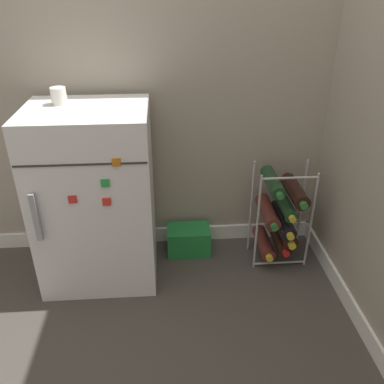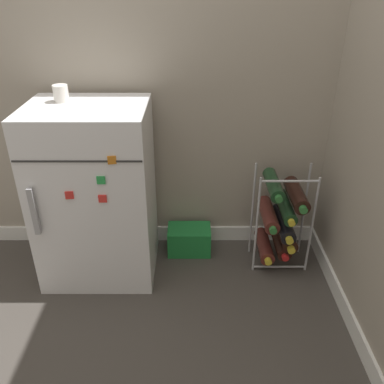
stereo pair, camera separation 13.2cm
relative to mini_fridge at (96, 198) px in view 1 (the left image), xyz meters
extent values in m
plane|color=#423D38|center=(0.19, -0.27, -0.45)|extent=(14.00, 14.00, 0.00)
cube|color=#9E9384|center=(0.19, 0.29, 0.80)|extent=(7.02, 0.06, 2.50)
cube|color=white|center=(0.19, 0.25, -0.40)|extent=(7.02, 0.01, 0.09)
cube|color=white|center=(0.00, 0.00, 0.00)|extent=(0.56, 0.44, 0.90)
cube|color=#2D2D2D|center=(0.00, -0.22, 0.28)|extent=(0.55, 0.00, 0.01)
cube|color=#9E9EA3|center=(-0.22, -0.24, 0.04)|extent=(0.02, 0.02, 0.23)
cube|color=green|center=(0.09, -0.22, 0.19)|extent=(0.04, 0.01, 0.04)
cube|color=red|center=(-0.05, -0.22, 0.12)|extent=(0.04, 0.01, 0.04)
cube|color=orange|center=(0.15, -0.22, 0.29)|extent=(0.04, 0.01, 0.04)
cube|color=red|center=(0.09, -0.22, 0.10)|extent=(0.04, 0.01, 0.04)
cylinder|color=#B2B2B7|center=(0.81, -0.03, -0.17)|extent=(0.01, 0.01, 0.56)
cylinder|color=#B2B2B7|center=(1.09, -0.03, -0.17)|extent=(0.01, 0.01, 0.56)
cylinder|color=#B2B2B7|center=(0.81, 0.13, -0.17)|extent=(0.01, 0.01, 0.56)
cylinder|color=#B2B2B7|center=(1.09, 0.13, -0.17)|extent=(0.01, 0.01, 0.56)
cylinder|color=#B2B2B7|center=(0.95, -0.03, -0.43)|extent=(0.28, 0.01, 0.01)
cylinder|color=#B2B2B7|center=(0.95, -0.03, 0.09)|extent=(0.28, 0.01, 0.01)
cylinder|color=#56231E|center=(0.88, 0.05, -0.35)|extent=(0.08, 0.25, 0.08)
cylinder|color=gold|center=(0.88, -0.09, -0.35)|extent=(0.04, 0.02, 0.04)
cylinder|color=black|center=(0.96, 0.05, -0.32)|extent=(0.07, 0.26, 0.07)
cylinder|color=red|center=(0.96, -0.09, -0.32)|extent=(0.04, 0.02, 0.04)
cylinder|color=black|center=(0.98, 0.05, -0.26)|extent=(0.08, 0.28, 0.08)
cylinder|color=gold|center=(0.98, -0.10, -0.26)|extent=(0.04, 0.02, 0.04)
cylinder|color=black|center=(0.96, 0.05, -0.20)|extent=(0.08, 0.29, 0.08)
cylinder|color=gold|center=(0.96, -0.11, -0.20)|extent=(0.04, 0.02, 0.04)
cylinder|color=#56231E|center=(0.88, 0.05, -0.15)|extent=(0.08, 0.27, 0.08)
cylinder|color=#2D7033|center=(0.88, -0.10, -0.15)|extent=(0.04, 0.02, 0.04)
cylinder|color=#19381E|center=(0.96, 0.05, -0.10)|extent=(0.07, 0.28, 0.07)
cylinder|color=gold|center=(0.96, -0.10, -0.10)|extent=(0.03, 0.02, 0.03)
cylinder|color=black|center=(1.01, 0.05, -0.03)|extent=(0.08, 0.27, 0.08)
cylinder|color=#2D7033|center=(1.01, -0.10, -0.03)|extent=(0.04, 0.02, 0.04)
cylinder|color=#19381E|center=(0.89, 0.05, 0.03)|extent=(0.07, 0.26, 0.07)
cylinder|color=#2D7033|center=(0.89, -0.09, 0.03)|extent=(0.03, 0.02, 0.03)
cube|color=#1E7F38|center=(0.46, 0.14, -0.37)|extent=(0.24, 0.16, 0.15)
cylinder|color=silver|center=(-0.12, 0.07, 0.49)|extent=(0.07, 0.07, 0.08)
camera|label=1|loc=(0.35, -1.76, 0.98)|focal=38.00mm
camera|label=2|loc=(0.48, -1.76, 0.98)|focal=38.00mm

